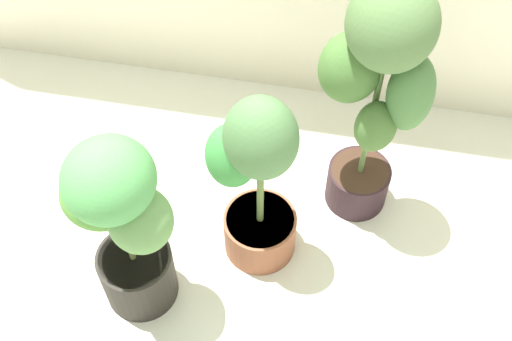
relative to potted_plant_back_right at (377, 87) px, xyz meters
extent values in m
plane|color=silver|center=(-0.30, -0.36, -0.56)|extent=(8.00, 8.00, 0.00)
cylinder|color=#2E1C23|center=(0.00, 0.00, -0.48)|extent=(0.21, 0.21, 0.16)
cylinder|color=#402A1E|center=(0.00, 0.00, -0.41)|extent=(0.19, 0.19, 0.02)
cylinder|color=#5B7841|center=(0.00, 0.00, -0.04)|extent=(0.02, 0.02, 0.71)
ellipsoid|color=#537542|center=(0.00, 0.00, 0.23)|extent=(0.28, 0.27, 0.27)
ellipsoid|color=#497235|center=(-0.08, 0.02, 0.04)|extent=(0.26, 0.26, 0.23)
ellipsoid|color=#4B773F|center=(0.09, -0.02, 0.01)|extent=(0.16, 0.18, 0.27)
ellipsoid|color=#466B32|center=(0.02, -0.05, -0.11)|extent=(0.18, 0.17, 0.18)
cylinder|color=#935338|center=(-0.29, -0.25, -0.48)|extent=(0.24, 0.24, 0.16)
cylinder|color=#402E18|center=(-0.29, -0.25, -0.40)|extent=(0.22, 0.22, 0.02)
cylinder|color=olive|center=(-0.29, -0.25, -0.17)|extent=(0.02, 0.02, 0.45)
ellipsoid|color=#507A47|center=(-0.29, -0.25, 0.00)|extent=(0.23, 0.22, 0.27)
ellipsoid|color=#3E8F42|center=(-0.38, -0.23, -0.11)|extent=(0.22, 0.22, 0.22)
cylinder|color=#292520|center=(-0.63, -0.48, -0.45)|extent=(0.23, 0.23, 0.21)
cylinder|color=#493421|center=(-0.63, -0.48, -0.35)|extent=(0.21, 0.21, 0.02)
cylinder|color=olive|center=(-0.63, -0.48, -0.12)|extent=(0.02, 0.02, 0.44)
ellipsoid|color=#529E53|center=(-0.63, -0.48, 0.04)|extent=(0.33, 0.33, 0.23)
ellipsoid|color=#538D39|center=(-0.68, -0.46, -0.07)|extent=(0.25, 0.24, 0.18)
ellipsoid|color=#61914F|center=(-0.56, -0.50, -0.09)|extent=(0.18, 0.17, 0.20)
camera|label=1|loc=(-0.10, -1.32, 1.33)|focal=45.24mm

